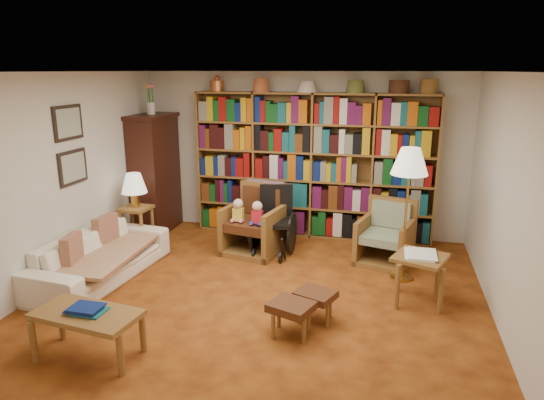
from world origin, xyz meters
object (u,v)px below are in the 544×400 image
(side_table_lamp, at_px, (137,218))
(footstool_b, at_px, (315,297))
(armchair_sage, at_px, (385,238))
(side_table_papers, at_px, (420,263))
(floor_lamp, at_px, (409,167))
(footstool_a, at_px, (291,309))
(wheelchair, at_px, (274,223))
(sofa, at_px, (101,257))
(armchair_leather, at_px, (256,223))
(coffee_table, at_px, (87,318))

(side_table_lamp, xyz_separation_m, footstool_b, (2.84, -1.48, -0.19))
(armchair_sage, xyz_separation_m, footstool_b, (-0.65, -1.86, -0.06))
(side_table_papers, bearing_deg, floor_lamp, 104.66)
(armchair_sage, xyz_separation_m, footstool_a, (-0.84, -2.20, -0.04))
(wheelchair, bearing_deg, sofa, -142.81)
(armchair_leather, distance_m, footstool_b, 2.17)
(side_table_papers, relative_size, coffee_table, 0.67)
(side_table_lamp, distance_m, armchair_sage, 3.51)
(sofa, height_order, armchair_leather, armchair_leather)
(footstool_b, bearing_deg, wheelchair, 115.97)
(wheelchair, bearing_deg, armchair_leather, 172.66)
(sofa, height_order, floor_lamp, floor_lamp)
(armchair_leather, bearing_deg, floor_lamp, -15.05)
(side_table_lamp, distance_m, side_table_papers, 3.96)
(side_table_lamp, height_order, coffee_table, side_table_lamp)
(side_table_papers, bearing_deg, side_table_lamp, 168.37)
(armchair_sage, bearing_deg, floor_lamp, -67.87)
(floor_lamp, distance_m, footstool_a, 2.26)
(sofa, bearing_deg, floor_lamp, -71.58)
(side_table_lamp, height_order, footstool_b, side_table_lamp)
(armchair_leather, distance_m, coffee_table, 3.07)
(side_table_papers, height_order, coffee_table, side_table_papers)
(wheelchair, height_order, coffee_table, wheelchair)
(armchair_leather, xyz_separation_m, coffee_table, (-0.72, -2.98, -0.01))
(side_table_lamp, bearing_deg, sofa, -84.73)
(armchair_sage, xyz_separation_m, wheelchair, (-1.53, -0.05, 0.12))
(footstool_a, bearing_deg, coffee_table, -154.72)
(side_table_lamp, bearing_deg, coffee_table, -69.86)
(side_table_lamp, xyz_separation_m, side_table_papers, (3.88, -0.80, 0.01))
(footstool_b, bearing_deg, side_table_papers, 32.95)
(side_table_lamp, distance_m, armchair_leather, 1.73)
(armchair_sage, bearing_deg, armchair_leather, -179.39)
(armchair_leather, xyz_separation_m, side_table_papers, (2.20, -1.16, 0.07))
(wheelchair, relative_size, side_table_papers, 1.44)
(sofa, bearing_deg, armchair_leather, -43.17)
(armchair_leather, relative_size, side_table_papers, 1.44)
(sofa, relative_size, footstool_a, 4.02)
(sofa, distance_m, footstool_b, 2.76)
(wheelchair, bearing_deg, floor_lamp, -16.20)
(floor_lamp, distance_m, coffee_table, 3.82)
(floor_lamp, xyz_separation_m, coffee_table, (-2.76, -2.43, -1.03))
(side_table_papers, distance_m, footstool_a, 1.61)
(footstool_a, bearing_deg, wheelchair, 107.95)
(armchair_sage, bearing_deg, wheelchair, -177.97)
(side_table_papers, relative_size, footstool_b, 1.42)
(sofa, height_order, footstool_a, sofa)
(armchair_sage, xyz_separation_m, coffee_table, (-2.53, -3.00, 0.06))
(side_table_lamp, distance_m, footstool_a, 3.22)
(side_table_lamp, relative_size, coffee_table, 0.62)
(footstool_a, bearing_deg, floor_lamp, 56.85)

